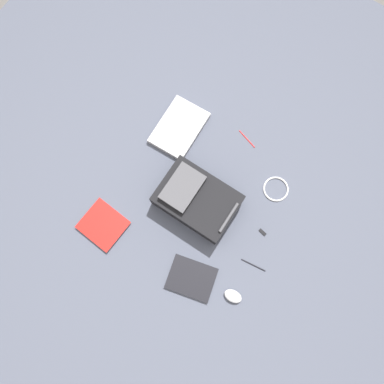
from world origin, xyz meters
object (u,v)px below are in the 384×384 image
at_px(book_blue, 191,278).
at_px(cable_coil, 276,189).
at_px(laptop, 179,128).
at_px(pen_blue, 247,139).
at_px(usb_stick, 263,232).
at_px(computer_mouse, 233,296).
at_px(pen_black, 253,265).
at_px(backpack, 197,199).
at_px(book_red, 103,225).

distance_m(book_blue, cable_coil, 0.70).
bearing_deg(laptop, pen_blue, 113.88).
xyz_separation_m(book_blue, usb_stick, (-0.43, 0.20, -0.00)).
bearing_deg(computer_mouse, pen_black, 171.00).
distance_m(backpack, computer_mouse, 0.56).
bearing_deg(cable_coil, backpack, -48.02).
height_order(pen_black, usb_stick, same).
relative_size(cable_coil, usb_stick, 3.17).
distance_m(backpack, laptop, 0.46).
bearing_deg(book_blue, computer_mouse, 100.22).
relative_size(cable_coil, pen_black, 1.01).
height_order(backpack, usb_stick, backpack).
height_order(computer_mouse, pen_black, computer_mouse).
xyz_separation_m(book_red, computer_mouse, (-0.07, 0.82, 0.01)).
height_order(book_red, computer_mouse, computer_mouse).
bearing_deg(backpack, pen_blue, 174.41).
relative_size(backpack, pen_blue, 3.11).
relative_size(pen_blue, usb_stick, 2.98).
bearing_deg(book_blue, laptop, -142.15).
distance_m(laptop, cable_coil, 0.68).
bearing_deg(usb_stick, computer_mouse, 5.80).
xyz_separation_m(backpack, book_blue, (0.37, 0.21, -0.06)).
bearing_deg(usb_stick, pen_black, 14.94).
bearing_deg(book_red, usb_stick, 120.38).
bearing_deg(cable_coil, pen_blue, -120.02).
bearing_deg(cable_coil, laptop, -90.55).
bearing_deg(book_blue, book_red, -87.43).
xyz_separation_m(cable_coil, usb_stick, (0.26, 0.06, -0.00)).
height_order(book_red, pen_blue, book_red).
distance_m(book_blue, computer_mouse, 0.24).
xyz_separation_m(book_red, book_blue, (-0.03, 0.58, -0.00)).
bearing_deg(computer_mouse, laptop, -136.03).
distance_m(book_red, pen_black, 0.87).
bearing_deg(usb_stick, cable_coil, -166.23).
xyz_separation_m(computer_mouse, pen_blue, (-0.82, -0.40, -0.01)).
relative_size(computer_mouse, usb_stick, 2.11).
bearing_deg(pen_black, pen_blue, -146.19).
height_order(backpack, laptop, backpack).
bearing_deg(laptop, usb_stick, 70.38).
distance_m(laptop, usb_stick, 0.78).
bearing_deg(cable_coil, book_red, -45.08).
height_order(computer_mouse, usb_stick, computer_mouse).
bearing_deg(computer_mouse, backpack, -132.58).
relative_size(book_blue, pen_blue, 2.09).
height_order(cable_coil, usb_stick, cable_coil).
xyz_separation_m(backpack, pen_blue, (-0.48, 0.05, -0.07)).
height_order(backpack, computer_mouse, backpack).
bearing_deg(pen_blue, laptop, -66.12).
distance_m(book_red, book_blue, 0.58).
relative_size(computer_mouse, pen_black, 0.67).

